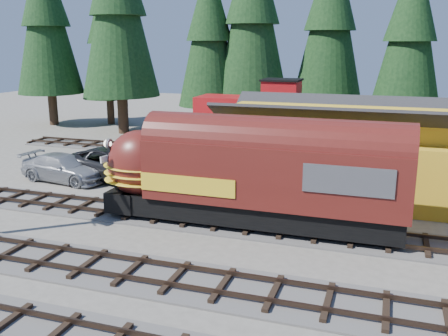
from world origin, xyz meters
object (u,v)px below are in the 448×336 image
(depot, at_px, (337,142))
(caboose, at_px, (268,123))
(locomotive, at_px, (241,178))
(pickup_truck_a, at_px, (116,164))
(pickup_truck_b, at_px, (64,168))

(depot, distance_m, caboose, 9.44)
(locomotive, height_order, pickup_truck_a, locomotive)
(pickup_truck_a, xyz_separation_m, pickup_truck_b, (-2.85, -1.27, -0.16))
(depot, relative_size, pickup_truck_b, 2.25)
(caboose, height_order, pickup_truck_b, caboose)
(depot, bearing_deg, caboose, 127.35)
(pickup_truck_a, bearing_deg, locomotive, -105.65)
(caboose, bearing_deg, pickup_truck_a, -130.76)
(caboose, relative_size, pickup_truck_b, 1.81)
(locomotive, xyz_separation_m, pickup_truck_a, (-9.67, 5.31, -1.33))
(depot, height_order, pickup_truck_b, depot)
(pickup_truck_a, relative_size, pickup_truck_b, 1.25)
(locomotive, bearing_deg, depot, 61.38)
(depot, bearing_deg, pickup_truck_a, -174.85)
(pickup_truck_b, bearing_deg, caboose, -39.16)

